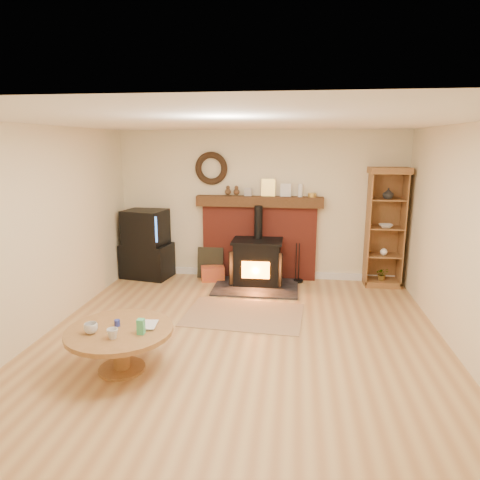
# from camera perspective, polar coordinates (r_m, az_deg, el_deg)

# --- Properties ---
(ground) EXTENTS (5.50, 5.50, 0.00)m
(ground) POSITION_cam_1_polar(r_m,az_deg,el_deg) (5.31, -0.05, -13.79)
(ground) COLOR #AD7948
(ground) RESTS_ON ground
(room_shell) EXTENTS (5.02, 5.52, 2.61)m
(room_shell) POSITION_cam_1_polar(r_m,az_deg,el_deg) (4.90, -0.12, 5.02)
(room_shell) COLOR beige
(room_shell) RESTS_ON ground
(chimney_breast) EXTENTS (2.20, 0.22, 1.78)m
(chimney_breast) POSITION_cam_1_polar(r_m,az_deg,el_deg) (7.57, 2.57, 0.76)
(chimney_breast) COLOR maroon
(chimney_breast) RESTS_ON ground
(wood_stove) EXTENTS (1.40, 1.00, 1.34)m
(wood_stove) POSITION_cam_1_polar(r_m,az_deg,el_deg) (7.29, 2.29, -3.09)
(wood_stove) COLOR black
(wood_stove) RESTS_ON ground
(area_rug) EXTENTS (1.71, 1.23, 0.01)m
(area_rug) POSITION_cam_1_polar(r_m,az_deg,el_deg) (6.14, 0.50, -9.92)
(area_rug) COLOR brown
(area_rug) RESTS_ON ground
(tv_unit) EXTENTS (0.92, 0.72, 1.23)m
(tv_unit) POSITION_cam_1_polar(r_m,az_deg,el_deg) (7.85, -12.36, -0.69)
(tv_unit) COLOR black
(tv_unit) RESTS_ON ground
(curio_cabinet) EXTENTS (0.64, 0.46, 2.00)m
(curio_cabinet) POSITION_cam_1_polar(r_m,az_deg,el_deg) (7.55, 18.73, 1.58)
(curio_cabinet) COLOR brown
(curio_cabinet) RESTS_ON ground
(firelog_box) EXTENTS (0.45, 0.34, 0.25)m
(firelog_box) POSITION_cam_1_polar(r_m,az_deg,el_deg) (7.59, -3.64, -4.49)
(firelog_box) COLOR orange
(firelog_box) RESTS_ON ground
(leaning_painting) EXTENTS (0.46, 0.12, 0.55)m
(leaning_painting) POSITION_cam_1_polar(r_m,az_deg,el_deg) (7.70, -3.98, -3.05)
(leaning_painting) COLOR black
(leaning_painting) RESTS_ON ground
(fire_tools) EXTENTS (0.16, 0.16, 0.70)m
(fire_tools) POSITION_cam_1_polar(r_m,az_deg,el_deg) (7.56, 7.75, -4.82)
(fire_tools) COLOR black
(fire_tools) RESTS_ON ground
(coffee_table) EXTENTS (1.12, 1.12, 0.63)m
(coffee_table) POSITION_cam_1_polar(r_m,az_deg,el_deg) (4.79, -15.75, -12.32)
(coffee_table) COLOR brown
(coffee_table) RESTS_ON ground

